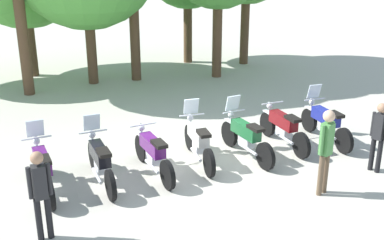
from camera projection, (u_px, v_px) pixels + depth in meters
name	position (u px, v px, depth m)	size (l,w,h in m)	color
ground_plane	(200.00, 163.00, 11.39)	(80.00, 80.00, 0.00)	#BCB7A8
motorcycle_0	(43.00, 168.00, 9.96)	(0.62, 2.19, 1.37)	black
motorcycle_1	(100.00, 160.00, 10.30)	(0.62, 2.19, 1.37)	black
motorcycle_2	(153.00, 153.00, 10.71)	(0.62, 2.19, 0.99)	black
motorcycle_3	(198.00, 141.00, 11.31)	(0.63, 2.19, 1.37)	black
motorcycle_4	(246.00, 136.00, 11.58)	(0.62, 2.19, 1.37)	black
motorcycle_5	(283.00, 127.00, 12.18)	(0.62, 2.19, 0.99)	black
motorcycle_6	(325.00, 122.00, 12.47)	(0.62, 2.19, 1.37)	black
person_0	(40.00, 189.00, 8.16)	(0.41, 0.24, 1.66)	black
person_1	(326.00, 145.00, 9.64)	(0.40, 0.30, 1.81)	brown
person_2	(379.00, 133.00, 10.67)	(0.27, 0.40, 1.61)	black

